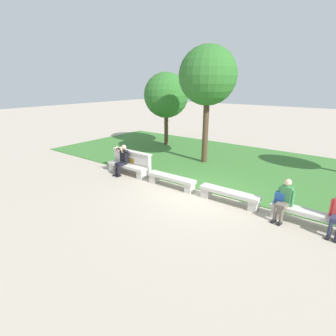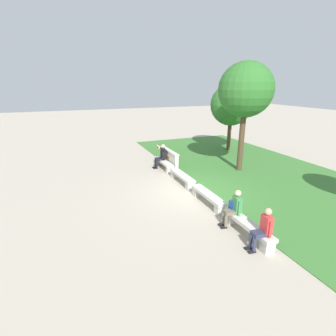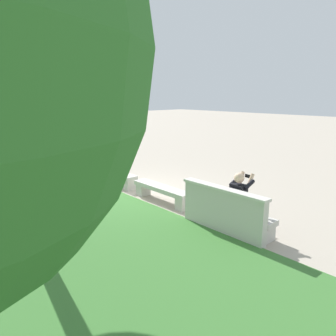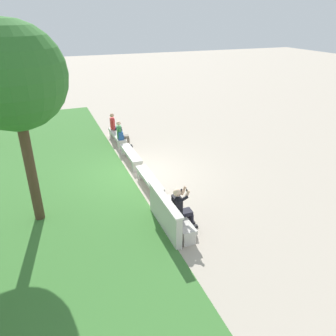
# 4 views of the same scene
# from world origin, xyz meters

# --- Properties ---
(ground_plane) EXTENTS (80.00, 80.00, 0.00)m
(ground_plane) POSITION_xyz_m (0.00, 0.00, 0.00)
(ground_plane) COLOR #B2A593
(grass_strip) EXTENTS (21.38, 8.00, 0.03)m
(grass_strip) POSITION_xyz_m (0.00, 4.38, 0.01)
(grass_strip) COLOR #3D7533
(grass_strip) RESTS_ON ground
(bench_main) EXTENTS (2.08, 0.40, 0.45)m
(bench_main) POSITION_xyz_m (-3.65, 0.00, 0.30)
(bench_main) COLOR beige
(bench_main) RESTS_ON ground
(bench_near) EXTENTS (2.08, 0.40, 0.45)m
(bench_near) POSITION_xyz_m (-1.22, 0.00, 0.30)
(bench_near) COLOR beige
(bench_near) RESTS_ON ground
(bench_mid) EXTENTS (2.08, 0.40, 0.45)m
(bench_mid) POSITION_xyz_m (1.22, 0.00, 0.30)
(bench_mid) COLOR beige
(bench_mid) RESTS_ON ground
(bench_far) EXTENTS (2.08, 0.40, 0.45)m
(bench_far) POSITION_xyz_m (3.65, 0.00, 0.30)
(bench_far) COLOR beige
(bench_far) RESTS_ON ground
(backrest_wall_with_plaque) EXTENTS (2.18, 0.24, 1.01)m
(backrest_wall_with_plaque) POSITION_xyz_m (-3.65, 0.34, 0.52)
(backrest_wall_with_plaque) COLOR beige
(backrest_wall_with_plaque) RESTS_ON ground
(person_photographer) EXTENTS (0.48, 0.73, 1.32)m
(person_photographer) POSITION_xyz_m (-3.83, -0.08, 0.74)
(person_photographer) COLOR black
(person_photographer) RESTS_ON ground
(person_distant) EXTENTS (0.48, 0.71, 1.26)m
(person_distant) POSITION_xyz_m (2.96, -0.07, 0.67)
(person_distant) COLOR black
(person_distant) RESTS_ON ground
(person_companion) EXTENTS (0.48, 0.69, 1.26)m
(person_companion) POSITION_xyz_m (4.33, -0.07, 0.67)
(person_companion) COLOR black
(person_companion) RESTS_ON ground
(backpack) EXTENTS (0.28, 0.24, 0.43)m
(backpack) POSITION_xyz_m (2.82, 0.01, 0.63)
(backpack) COLOR #234C8C
(backpack) RESTS_ON bench_far
(tree_right_background) EXTENTS (2.74, 2.74, 5.58)m
(tree_right_background) POSITION_xyz_m (-1.82, 3.69, 4.18)
(tree_right_background) COLOR #4C3826
(tree_right_background) RESTS_ON ground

